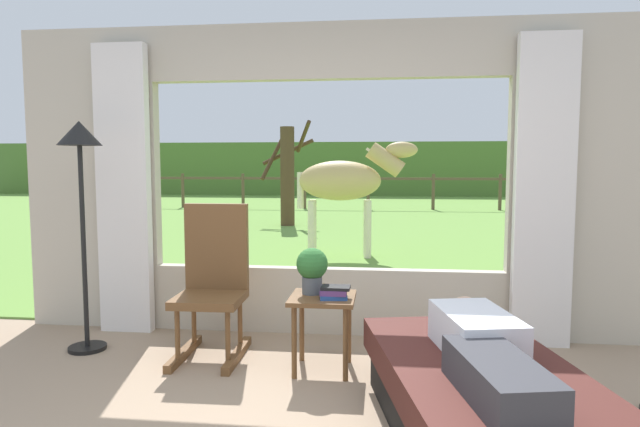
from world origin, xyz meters
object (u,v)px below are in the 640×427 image
reclining_person (482,346)px  book_stack (334,292)px  recliner_sofa (479,401)px  floor_lamp_left (80,166)px  side_table (323,309)px  potted_plant (312,268)px  rocking_chair (213,282)px  pasture_tree (287,173)px  horse (345,182)px

reclining_person → book_stack: size_ratio=6.81×
recliner_sofa → book_stack: bearing=122.8°
recliner_sofa → floor_lamp_left: size_ratio=1.06×
book_stack → reclining_person: bearing=-47.3°
side_table → book_stack: bearing=-37.4°
book_stack → floor_lamp_left: 2.11m
potted_plant → rocking_chair: bearing=166.8°
recliner_sofa → book_stack: 1.21m
floor_lamp_left → pasture_tree: 8.49m
book_stack → horse: horse is taller
side_table → potted_plant: bearing=143.1°
book_stack → floor_lamp_left: (-1.92, 0.27, 0.84)m
recliner_sofa → horse: 5.68m
potted_plant → book_stack: bearing=-37.1°
book_stack → floor_lamp_left: bearing=172.0°
recliner_sofa → book_stack: size_ratio=8.78×
reclining_person → book_stack: 1.20m
reclining_person → pasture_tree: bearing=94.0°
reclining_person → pasture_tree: (-2.67, 9.64, 0.69)m
potted_plant → floor_lamp_left: size_ratio=0.18×
recliner_sofa → rocking_chair: bearing=135.4°
book_stack → side_table: bearing=142.6°
rocking_chair → side_table: 0.89m
floor_lamp_left → rocking_chair: bearing=1.9°
reclining_person → side_table: reclining_person is taller
rocking_chair → horse: bearing=79.8°
reclining_person → horse: bearing=89.3°
potted_plant → book_stack: potted_plant is taller
potted_plant → horse: (-0.08, 4.55, 0.45)m
book_stack → floor_lamp_left: size_ratio=0.12×
rocking_chair → potted_plant: (0.77, -0.18, 0.16)m
side_table → floor_lamp_left: size_ratio=0.30×
reclining_person → book_stack: (-0.81, 0.88, 0.04)m
side_table → horse: bearing=92.0°
rocking_chair → side_table: rocking_chair is taller
recliner_sofa → horse: horse is taller
horse → potted_plant: bearing=-2.0°
book_stack → floor_lamp_left: floor_lamp_left is taller
side_table → pasture_tree: pasture_tree is taller
floor_lamp_left → side_table: bearing=-6.4°
horse → rocking_chair: bearing=-11.9°
book_stack → recliner_sofa: bearing=-45.7°
potted_plant → reclining_person: bearing=-45.8°
reclining_person → floor_lamp_left: size_ratio=0.82×
side_table → horse: horse is taller
recliner_sofa → rocking_chair: rocking_chair is taller
potted_plant → pasture_tree: size_ratio=0.13×
potted_plant → floor_lamp_left: floor_lamp_left is taller
rocking_chair → floor_lamp_left: floor_lamp_left is taller
side_table → pasture_tree: 8.91m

